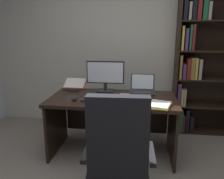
{
  "coord_description": "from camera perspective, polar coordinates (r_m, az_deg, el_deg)",
  "views": [
    {
      "loc": [
        0.2,
        -1.67,
        1.55
      ],
      "look_at": [
        -0.15,
        0.97,
        0.85
      ],
      "focal_mm": 37.54,
      "sensor_mm": 36.0,
      "label": 1
    }
  ],
  "objects": [
    {
      "name": "laptop",
      "position": [
        3.06,
        7.4,
        0.13
      ],
      "size": [
        0.31,
        0.29,
        0.23
      ],
      "color": "#232326",
      "rests_on": "desk"
    },
    {
      "name": "bookshelf",
      "position": [
        3.67,
        20.86,
        5.78
      ],
      "size": [
        0.98,
        0.33,
        2.07
      ],
      "color": "black",
      "rests_on": "ground"
    },
    {
      "name": "office_chair",
      "position": [
        2.06,
        1.55,
        -17.52
      ],
      "size": [
        0.63,
        0.6,
        1.08
      ],
      "rotation": [
        0.0,
        0.0,
        0.05
      ],
      "color": "#232326",
      "rests_on": "ground"
    },
    {
      "name": "notepad",
      "position": [
        2.88,
        3.36,
        -1.64
      ],
      "size": [
        0.16,
        0.22,
        0.01
      ],
      "primitive_type": "cube",
      "rotation": [
        0.0,
        0.0,
        -0.05
      ],
      "color": "silver",
      "rests_on": "desk"
    },
    {
      "name": "monitor",
      "position": [
        3.06,
        -1.63,
        3.23
      ],
      "size": [
        0.49,
        0.16,
        0.4
      ],
      "color": "#232326",
      "rests_on": "desk"
    },
    {
      "name": "wall_back",
      "position": [
        3.78,
        4.55,
        11.87
      ],
      "size": [
        5.09,
        0.12,
        2.74
      ],
      "primitive_type": "cube",
      "color": "beige",
      "rests_on": "ground"
    },
    {
      "name": "keyboard",
      "position": [
        2.7,
        -3.02,
        -2.58
      ],
      "size": [
        0.42,
        0.15,
        0.02
      ],
      "primitive_type": "cube",
      "color": "#232326",
      "rests_on": "desk"
    },
    {
      "name": "reading_stand_with_book",
      "position": [
        3.24,
        -9.07,
        1.22
      ],
      "size": [
        0.3,
        0.27,
        0.13
      ],
      "color": "#232326",
      "rests_on": "desk"
    },
    {
      "name": "desk",
      "position": [
        2.97,
        0.36,
        -5.3
      ],
      "size": [
        1.53,
        0.78,
        0.74
      ],
      "color": "black",
      "rests_on": "ground"
    },
    {
      "name": "computer_mouse",
      "position": [
        2.77,
        -9.15,
        -2.15
      ],
      "size": [
        0.06,
        0.1,
        0.04
      ],
      "primitive_type": "ellipsoid",
      "color": "#232326",
      "rests_on": "desk"
    },
    {
      "name": "open_binder",
      "position": [
        2.61,
        9.11,
        -3.36
      ],
      "size": [
        0.51,
        0.39,
        0.02
      ],
      "rotation": [
        0.0,
        0.0,
        -0.28
      ],
      "color": "yellow",
      "rests_on": "desk"
    },
    {
      "name": "pen",
      "position": [
        2.87,
        3.76,
        -1.48
      ],
      "size": [
        0.14,
        0.04,
        0.01
      ],
      "primitive_type": "cylinder",
      "rotation": [
        0.0,
        1.57,
        0.21
      ],
      "color": "navy",
      "rests_on": "notepad"
    }
  ]
}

